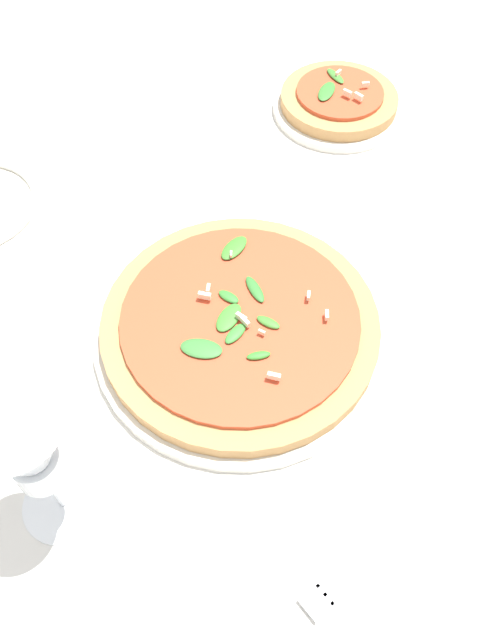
% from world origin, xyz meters
% --- Properties ---
extents(ground_plane, '(6.00, 6.00, 0.00)m').
position_xyz_m(ground_plane, '(0.00, 0.00, 0.00)').
color(ground_plane, silver).
extents(pizza_arugula_main, '(0.32, 0.32, 0.05)m').
position_xyz_m(pizza_arugula_main, '(0.04, 0.01, 0.02)').
color(pizza_arugula_main, silver).
rests_on(pizza_arugula_main, ground_plane).
extents(pizza_personal_side, '(0.19, 0.19, 0.05)m').
position_xyz_m(pizza_personal_side, '(0.43, 0.16, 0.02)').
color(pizza_personal_side, silver).
rests_on(pizza_personal_side, ground_plane).
extents(wine_glass, '(0.08, 0.08, 0.17)m').
position_xyz_m(wine_glass, '(-0.22, 0.01, 0.11)').
color(wine_glass, white).
rests_on(wine_glass, ground_plane).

